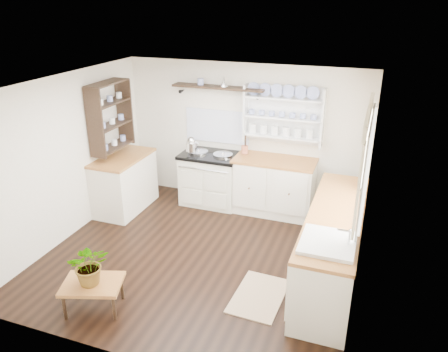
% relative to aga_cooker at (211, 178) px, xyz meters
% --- Properties ---
extents(floor, '(4.00, 3.80, 0.01)m').
position_rel_aga_cooker_xyz_m(floor, '(0.46, -1.57, -0.44)').
color(floor, black).
rests_on(floor, ground).
extents(wall_back, '(4.00, 0.02, 2.30)m').
position_rel_aga_cooker_xyz_m(wall_back, '(0.46, 0.33, 0.71)').
color(wall_back, beige).
rests_on(wall_back, ground).
extents(wall_right, '(0.02, 3.80, 2.30)m').
position_rel_aga_cooker_xyz_m(wall_right, '(2.46, -1.57, 0.71)').
color(wall_right, beige).
rests_on(wall_right, ground).
extents(wall_left, '(0.02, 3.80, 2.30)m').
position_rel_aga_cooker_xyz_m(wall_left, '(-1.54, -1.57, 0.71)').
color(wall_left, beige).
rests_on(wall_left, ground).
extents(ceiling, '(4.00, 3.80, 0.01)m').
position_rel_aga_cooker_xyz_m(ceiling, '(0.46, -1.57, 1.86)').
color(ceiling, white).
rests_on(ceiling, wall_back).
extents(window, '(0.08, 1.55, 1.22)m').
position_rel_aga_cooker_xyz_m(window, '(2.41, -1.42, 1.12)').
color(window, white).
rests_on(window, wall_right).
extents(aga_cooker, '(0.97, 0.68, 0.90)m').
position_rel_aga_cooker_xyz_m(aga_cooker, '(0.00, 0.00, 0.00)').
color(aga_cooker, silver).
rests_on(aga_cooker, floor).
extents(back_cabinets, '(1.27, 0.63, 0.90)m').
position_rel_aga_cooker_xyz_m(back_cabinets, '(1.06, 0.03, 0.02)').
color(back_cabinets, silver).
rests_on(back_cabinets, floor).
extents(right_cabinets, '(0.62, 2.43, 0.90)m').
position_rel_aga_cooker_xyz_m(right_cabinets, '(2.16, -1.47, 0.02)').
color(right_cabinets, silver).
rests_on(right_cabinets, floor).
extents(belfast_sink, '(0.55, 0.60, 0.45)m').
position_rel_aga_cooker_xyz_m(belfast_sink, '(2.16, -2.22, 0.36)').
color(belfast_sink, white).
rests_on(belfast_sink, right_cabinets).
extents(left_cabinets, '(0.62, 1.13, 0.90)m').
position_rel_aga_cooker_xyz_m(left_cabinets, '(-1.24, -0.67, 0.02)').
color(left_cabinets, silver).
rests_on(left_cabinets, floor).
extents(plate_rack, '(1.20, 0.22, 0.90)m').
position_rel_aga_cooker_xyz_m(plate_rack, '(1.11, 0.29, 1.11)').
color(plate_rack, white).
rests_on(plate_rack, wall_back).
extents(high_shelf, '(1.50, 0.29, 0.16)m').
position_rel_aga_cooker_xyz_m(high_shelf, '(0.06, 0.21, 1.47)').
color(high_shelf, black).
rests_on(high_shelf, wall_back).
extents(left_shelving, '(0.28, 0.80, 1.05)m').
position_rel_aga_cooker_xyz_m(left_shelving, '(-1.38, -0.67, 1.11)').
color(left_shelving, black).
rests_on(left_shelving, wall_left).
extents(kettle, '(0.19, 0.19, 0.23)m').
position_rel_aga_cooker_xyz_m(kettle, '(-0.28, -0.12, 0.60)').
color(kettle, silver).
rests_on(kettle, aga_cooker).
extents(utensil_crock, '(0.11, 0.11, 0.13)m').
position_rel_aga_cooker_xyz_m(utensil_crock, '(0.54, 0.11, 0.53)').
color(utensil_crock, '#AE5D40').
rests_on(utensil_crock, back_cabinets).
extents(center_table, '(0.75, 0.63, 0.35)m').
position_rel_aga_cooker_xyz_m(center_table, '(-0.23, -2.97, -0.14)').
color(center_table, brown).
rests_on(center_table, floor).
extents(potted_plant, '(0.56, 0.55, 0.48)m').
position_rel_aga_cooker_xyz_m(potted_plant, '(-0.23, -2.97, 0.14)').
color(potted_plant, '#3F7233').
rests_on(potted_plant, center_table).
extents(floor_rug, '(0.58, 0.87, 0.02)m').
position_rel_aga_cooker_xyz_m(floor_rug, '(1.44, -2.14, -0.43)').
color(floor_rug, '#956E56').
rests_on(floor_rug, floor).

